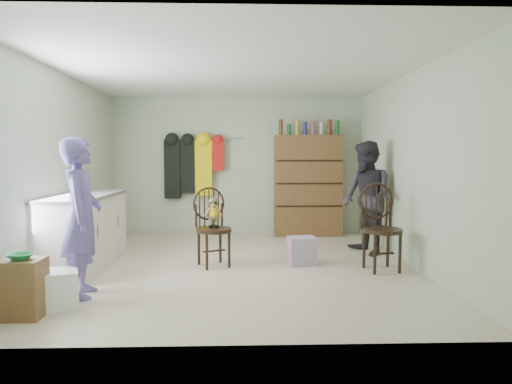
{
  "coord_description": "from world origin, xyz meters",
  "views": [
    {
      "loc": [
        0.05,
        -5.83,
        1.42
      ],
      "look_at": [
        0.25,
        0.2,
        0.95
      ],
      "focal_mm": 32.0,
      "sensor_mm": 36.0,
      "label": 1
    }
  ],
  "objects_px": {
    "counter": "(85,231)",
    "chair_far": "(380,223)",
    "chair_front": "(212,221)",
    "dresser": "(308,185)"
  },
  "relations": [
    {
      "from": "counter",
      "to": "chair_far",
      "type": "height_order",
      "value": "chair_far"
    },
    {
      "from": "counter",
      "to": "dresser",
      "type": "relative_size",
      "value": 0.9
    },
    {
      "from": "counter",
      "to": "dresser",
      "type": "distance_m",
      "value": 3.96
    },
    {
      "from": "counter",
      "to": "chair_front",
      "type": "height_order",
      "value": "chair_front"
    },
    {
      "from": "counter",
      "to": "chair_far",
      "type": "bearing_deg",
      "value": -3.47
    },
    {
      "from": "chair_front",
      "to": "dresser",
      "type": "distance_m",
      "value": 2.76
    },
    {
      "from": "counter",
      "to": "chair_front",
      "type": "bearing_deg",
      "value": 1.87
    },
    {
      "from": "counter",
      "to": "chair_front",
      "type": "relative_size",
      "value": 1.82
    },
    {
      "from": "counter",
      "to": "dresser",
      "type": "height_order",
      "value": "dresser"
    },
    {
      "from": "chair_front",
      "to": "counter",
      "type": "bearing_deg",
      "value": 158.0
    }
  ]
}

